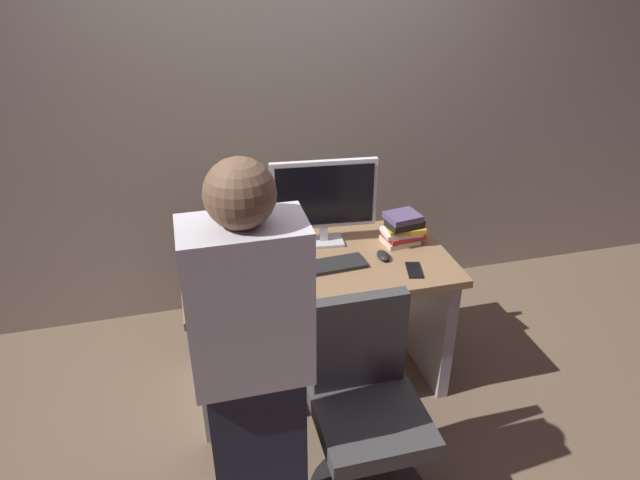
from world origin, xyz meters
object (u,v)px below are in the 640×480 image
desk (318,302)px  monitor (324,198)px  keyboard (322,267)px  mouse (383,256)px  cell_phone (414,270)px  book_stack (403,229)px  cup_by_monitor (226,253)px  person_at_desk (253,374)px  office_chair (367,417)px  cup_near_keyboard (241,272)px

desk → monitor: 0.54m
keyboard → mouse: bearing=-0.2°
cell_phone → book_stack: bearing=94.5°
desk → cell_phone: 0.53m
monitor → cell_phone: (0.35, -0.38, -0.25)m
monitor → book_stack: monitor is taller
desk → book_stack: bearing=9.3°
cup_by_monitor → person_at_desk: bearing=-90.6°
mouse → cup_by_monitor: cup_by_monitor is taller
keyboard → book_stack: book_stack is taller
desk → cell_phone: bearing=-24.6°
keyboard → mouse: (0.32, 0.02, 0.01)m
keyboard → person_at_desk: bearing=-124.2°
cell_phone → keyboard: bearing=176.9°
book_stack → cell_phone: 0.29m
office_chair → cup_by_monitor: bearing=118.2°
mouse → book_stack: bearing=40.2°
office_chair → cell_phone: bearing=52.8°
office_chair → person_at_desk: 0.63m
desk → keyboard: bearing=-84.4°
person_at_desk → cell_phone: size_ratio=11.38×
office_chair → cup_by_monitor: (-0.46, 0.85, 0.38)m
person_at_desk → book_stack: (0.92, 0.90, -0.00)m
desk → cup_by_monitor: 0.53m
keyboard → mouse: mouse is taller
person_at_desk → monitor: 1.15m
keyboard → cup_by_monitor: size_ratio=4.44×
person_at_desk → monitor: (0.52, 1.01, 0.17)m
office_chair → monitor: size_ratio=1.74×
mouse → book_stack: book_stack is taller
monitor → cell_phone: bearing=-47.5°
desk → mouse: 0.42m
person_at_desk → cup_near_keyboard: 0.74m
mouse → keyboard: bearing=-176.8°
mouse → cup_near_keyboard: size_ratio=0.97×
office_chair → monitor: (0.06, 0.92, 0.58)m
keyboard → book_stack: (0.47, 0.15, 0.07)m
keyboard → monitor: bearing=70.1°
office_chair → keyboard: office_chair is taller
keyboard → cup_by_monitor: 0.48m
keyboard → cell_phone: (0.42, -0.13, -0.01)m
cup_near_keyboard → cup_by_monitor: 0.21m
cell_phone → cup_by_monitor: bearing=173.9°
office_chair → monitor: bearing=86.5°
cup_near_keyboard → book_stack: bearing=10.7°
cup_near_keyboard → book_stack: book_stack is taller
person_at_desk → keyboard: bearing=59.3°
mouse → cell_phone: bearing=-54.6°
cup_near_keyboard → office_chair: bearing=-57.6°
office_chair → cup_by_monitor: size_ratio=9.71×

